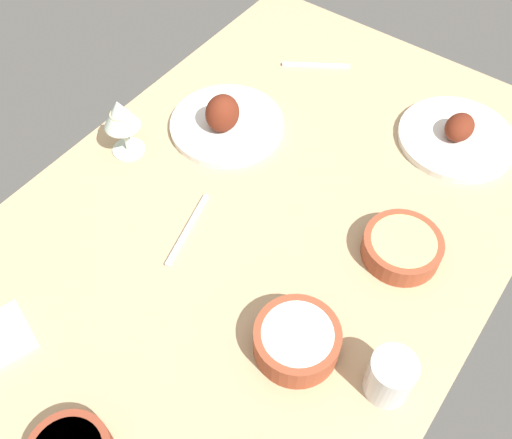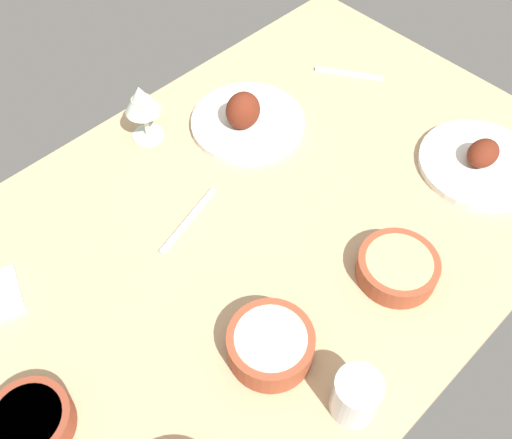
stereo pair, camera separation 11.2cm
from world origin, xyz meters
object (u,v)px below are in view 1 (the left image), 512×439
(wine_glass, at_px, (121,116))
(fork_loose, at_px, (188,229))
(bowl_pasta, at_px, (402,247))
(plate_center_main, at_px, (457,136))
(bowl_cream, at_px, (297,340))
(plate_far_side, at_px, (226,121))
(spoon_loose, at_px, (316,65))
(water_tumbler, at_px, (390,377))

(wine_glass, relative_size, fork_loose, 0.77)
(fork_loose, bearing_deg, bowl_pasta, 103.39)
(plate_center_main, relative_size, bowl_cream, 1.75)
(plate_far_side, xyz_separation_m, spoon_loose, (-0.30, 0.05, -0.02))
(plate_far_side, height_order, bowl_cream, plate_far_side)
(plate_far_side, relative_size, bowl_cream, 1.75)
(bowl_cream, xyz_separation_m, water_tumbler, (-0.03, 0.16, 0.01))
(water_tumbler, xyz_separation_m, spoon_loose, (-0.62, -0.53, -0.04))
(water_tumbler, distance_m, fork_loose, 0.47)
(wine_glass, xyz_separation_m, spoon_loose, (-0.48, 0.18, -0.10))
(wine_glass, distance_m, spoon_loose, 0.52)
(fork_loose, height_order, spoon_loose, same)
(plate_far_side, distance_m, bowl_cream, 0.55)
(bowl_cream, distance_m, water_tumbler, 0.16)
(bowl_pasta, bearing_deg, bowl_cream, -10.72)
(bowl_pasta, bearing_deg, spoon_loose, -131.06)
(plate_far_side, xyz_separation_m, bowl_cream, (0.35, 0.42, 0.01))
(water_tumbler, relative_size, fork_loose, 0.50)
(bowl_cream, height_order, wine_glass, wine_glass)
(bowl_pasta, height_order, water_tumbler, water_tumbler)
(plate_far_side, relative_size, fork_loose, 1.41)
(plate_far_side, xyz_separation_m, bowl_pasta, (0.07, 0.47, 0.00))
(plate_far_side, height_order, wine_glass, wine_glass)
(bowl_cream, xyz_separation_m, spoon_loose, (-0.65, -0.38, -0.03))
(bowl_cream, distance_m, fork_loose, 0.32)
(spoon_loose, bearing_deg, plate_center_main, -37.77)
(water_tumbler, distance_m, spoon_loose, 0.82)
(bowl_pasta, bearing_deg, water_tumbler, 22.84)
(plate_far_side, distance_m, spoon_loose, 0.31)
(bowl_pasta, xyz_separation_m, fork_loose, (0.20, -0.36, -0.02))
(plate_center_main, height_order, bowl_cream, plate_center_main)
(bowl_pasta, xyz_separation_m, wine_glass, (0.11, -0.60, 0.07))
(wine_glass, relative_size, water_tumbler, 1.55)
(plate_center_main, distance_m, wine_glass, 0.72)
(bowl_cream, relative_size, fork_loose, 0.81)
(plate_center_main, relative_size, water_tumbler, 2.82)
(bowl_pasta, relative_size, fork_loose, 0.82)
(plate_center_main, relative_size, fork_loose, 1.41)
(plate_center_main, distance_m, bowl_cream, 0.62)
(bowl_pasta, height_order, fork_loose, bowl_pasta)
(bowl_pasta, distance_m, spoon_loose, 0.57)
(spoon_loose, bearing_deg, wine_glass, -143.11)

